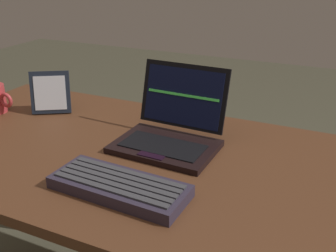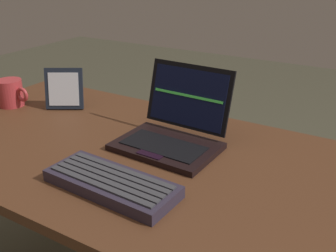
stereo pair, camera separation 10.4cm
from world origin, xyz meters
TOP-DOWN VIEW (x-y plane):
  - desk at (0.00, 0.00)m, footprint 1.54×0.72m
  - laptop_front at (0.02, 0.09)m, footprint 0.29×0.26m
  - external_keyboard at (0.02, -0.18)m, footprint 0.33×0.14m
  - photo_frame at (-0.45, 0.15)m, footprint 0.14×0.11m

SIDE VIEW (x-z plane):
  - desk at x=0.00m, z-range 0.26..0.97m
  - external_keyboard at x=0.02m, z-range 0.71..0.74m
  - laptop_front at x=0.02m, z-range 0.65..0.86m
  - photo_frame at x=-0.45m, z-range 0.71..0.85m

